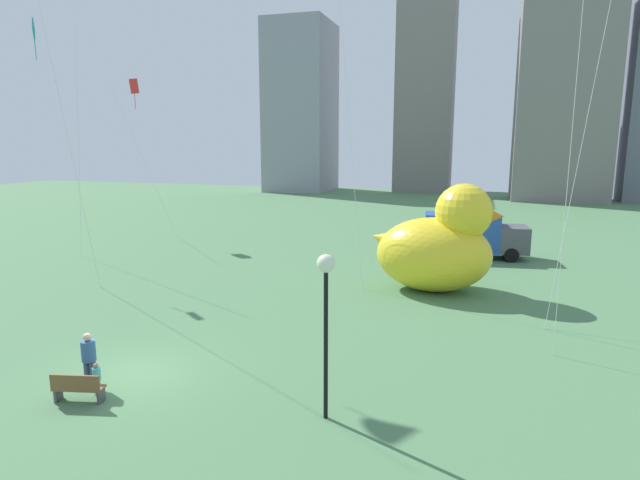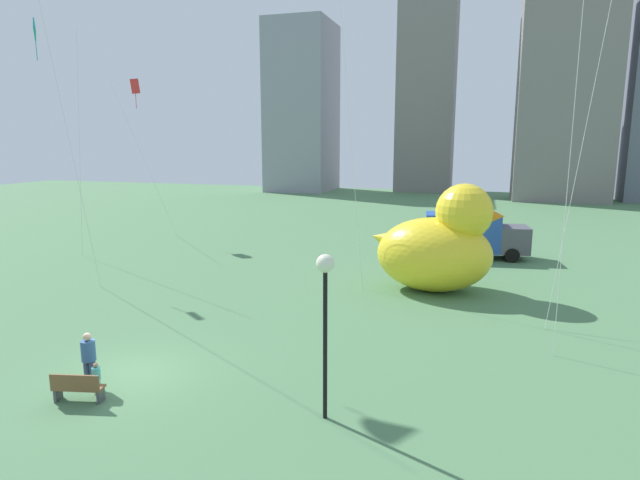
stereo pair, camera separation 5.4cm
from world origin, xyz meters
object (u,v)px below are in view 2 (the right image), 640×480
object	(u,v)px
person_child	(97,377)
kite_red	(135,87)
person_adult	(89,357)
giant_inflatable_duck	(439,246)
box_truck	(473,235)
park_bench	(77,387)
kite_teal	(39,43)
lamppost	(325,292)

from	to	relation	value
person_child	kite_red	size ratio (longest dim) A/B	0.08
person_adult	person_child	world-z (taller)	person_adult
giant_inflatable_duck	box_truck	distance (m)	8.83
park_bench	kite_red	xyz separation A→B (m)	(-15.17, 24.80, 11.13)
park_bench	giant_inflatable_duck	xyz separation A→B (m)	(9.02, 14.99, 1.86)
person_child	person_adult	bearing A→B (deg)	145.45
person_adult	kite_teal	distance (m)	22.32
person_adult	giant_inflatable_duck	bearing A→B (deg)	56.23
kite_teal	person_adult	bearing A→B (deg)	-44.56
kite_red	box_truck	bearing A→B (deg)	-2.57
park_bench	kite_teal	bearing A→B (deg)	134.20
person_adult	giant_inflatable_duck	size ratio (longest dim) A/B	0.26
person_adult	kite_teal	xyz separation A→B (m)	(-13.39, 13.18, 12.05)
person_adult	box_truck	size ratio (longest dim) A/B	0.26
giant_inflatable_duck	lamppost	distance (m)	13.92
lamppost	kite_red	xyz separation A→B (m)	(-22.29, 23.55, 8.01)
giant_inflatable_duck	kite_teal	world-z (taller)	kite_teal
giant_inflatable_duck	lamppost	size ratio (longest dim) A/B	1.43
lamppost	kite_red	distance (m)	33.40
person_adult	box_truck	world-z (taller)	box_truck
lamppost	box_truck	world-z (taller)	lamppost
person_child	kite_teal	size ratio (longest dim) A/B	0.07
person_adult	box_truck	xyz separation A→B (m)	(10.93, 22.68, 0.49)
person_adult	kite_red	xyz separation A→B (m)	(-14.81, 23.84, 10.64)
kite_teal	giant_inflatable_duck	bearing A→B (deg)	2.13
lamppost	kite_teal	xyz separation A→B (m)	(-20.87, 12.89, 9.42)
person_adult	kite_teal	world-z (taller)	kite_teal
kite_teal	lamppost	bearing A→B (deg)	-31.70
person_child	giant_inflatable_duck	xyz separation A→B (m)	(8.81, 14.42, 1.77)
person_child	giant_inflatable_duck	world-z (taller)	giant_inflatable_duck
person_adult	kite_red	size ratio (longest dim) A/B	0.14
giant_inflatable_duck	kite_red	bearing A→B (deg)	157.93
park_bench	kite_red	distance (m)	31.13
box_truck	kite_teal	xyz separation A→B (m)	(-24.31, -9.50, 11.55)
kite_red	person_child	bearing A→B (deg)	-57.59
person_adult	kite_teal	size ratio (longest dim) A/B	0.12
person_adult	person_child	size ratio (longest dim) A/B	1.73
box_truck	person_adult	bearing A→B (deg)	-115.72
kite_teal	kite_red	size ratio (longest dim) A/B	1.17
giant_inflatable_duck	kite_teal	xyz separation A→B (m)	(-22.77, -0.85, 10.68)
person_child	lamppost	distance (m)	7.58
box_truck	kite_red	xyz separation A→B (m)	(-25.74, 1.16, 10.15)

